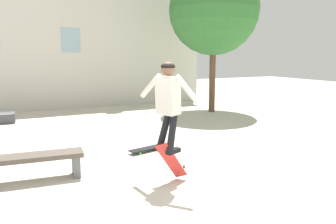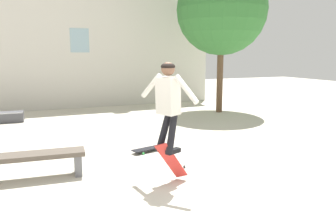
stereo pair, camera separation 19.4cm
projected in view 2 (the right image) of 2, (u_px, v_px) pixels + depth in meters
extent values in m
plane|color=beige|center=(195.00, 189.00, 5.08)|extent=(40.00, 40.00, 0.00)
cube|color=beige|center=(89.00, 51.00, 12.81)|extent=(10.24, 0.40, 4.43)
cube|color=#99B7C6|center=(80.00, 40.00, 12.41)|extent=(0.70, 0.02, 0.90)
cylinder|color=brown|center=(220.00, 79.00, 11.73)|extent=(0.22, 0.22, 2.43)
sphere|color=#337033|center=(222.00, 9.00, 11.31)|extent=(3.14, 3.14, 3.14)
cube|color=brown|center=(25.00, 156.00, 5.41)|extent=(1.94, 0.56, 0.08)
cube|color=slate|center=(78.00, 164.00, 5.70)|extent=(0.15, 0.35, 0.37)
cube|color=#4C4C51|center=(0.00, 118.00, 10.02)|extent=(1.39, 0.48, 0.32)
cube|color=silver|center=(168.00, 96.00, 5.05)|extent=(0.35, 0.41, 0.59)
sphere|color=brown|center=(168.00, 69.00, 4.98)|extent=(0.27, 0.27, 0.21)
ellipsoid|color=black|center=(168.00, 67.00, 4.97)|extent=(0.29, 0.29, 0.12)
cylinder|color=black|center=(164.00, 131.00, 5.20)|extent=(0.33, 0.16, 0.68)
cube|color=black|center=(166.00, 149.00, 5.28)|extent=(0.28, 0.19, 0.07)
cylinder|color=black|center=(172.00, 133.00, 5.09)|extent=(0.29, 0.27, 0.68)
cube|color=black|center=(173.00, 151.00, 5.16)|extent=(0.28, 0.19, 0.07)
cylinder|color=silver|center=(151.00, 86.00, 5.28)|extent=(0.25, 0.45, 0.42)
cylinder|color=silver|center=(187.00, 89.00, 4.77)|extent=(0.25, 0.45, 0.42)
cube|color=red|center=(172.00, 161.00, 5.26)|extent=(0.61, 0.31, 0.71)
cylinder|color=black|center=(185.00, 167.00, 5.39)|extent=(0.07, 0.06, 0.08)
cylinder|color=black|center=(173.00, 170.00, 5.47)|extent=(0.07, 0.06, 0.08)
cylinder|color=black|center=(171.00, 147.00, 5.12)|extent=(0.07, 0.06, 0.08)
cylinder|color=black|center=(159.00, 150.00, 5.20)|extent=(0.07, 0.06, 0.08)
cube|color=black|center=(151.00, 148.00, 7.08)|extent=(0.90, 0.43, 0.02)
cylinder|color=green|center=(143.00, 153.00, 6.84)|extent=(0.06, 0.03, 0.05)
cylinder|color=green|center=(137.00, 151.00, 7.01)|extent=(0.06, 0.03, 0.05)
cylinder|color=green|center=(164.00, 149.00, 7.16)|extent=(0.06, 0.03, 0.05)
cylinder|color=green|center=(158.00, 147.00, 7.34)|extent=(0.06, 0.03, 0.05)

